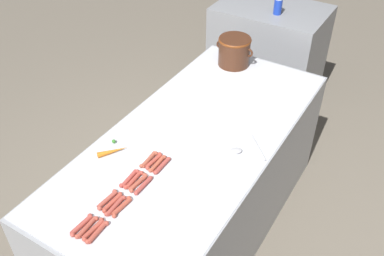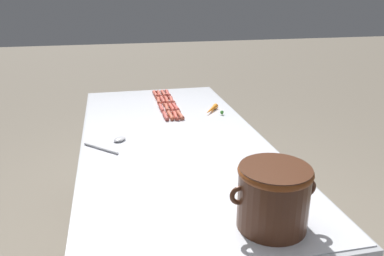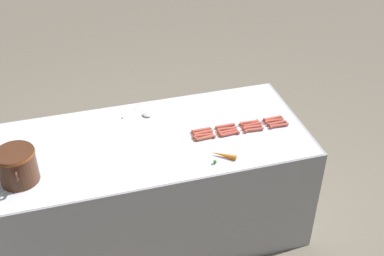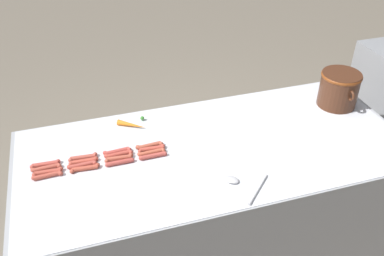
{
  "view_description": "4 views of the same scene",
  "coord_description": "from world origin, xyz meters",
  "px_view_note": "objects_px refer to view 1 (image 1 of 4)",
  "views": [
    {
      "loc": [
        0.99,
        -1.66,
        2.44
      ],
      "look_at": [
        -0.05,
        0.04,
        0.85
      ],
      "focal_mm": 40.18,
      "sensor_mm": 36.0,
      "label": 1
    },
    {
      "loc": [
        0.3,
        1.82,
        1.58
      ],
      "look_at": [
        -0.11,
        -0.03,
        0.88
      ],
      "focal_mm": 35.82,
      "sensor_mm": 36.0,
      "label": 2
    },
    {
      "loc": [
        -2.59,
        0.47,
        2.81
      ],
      "look_at": [
        -0.05,
        -0.25,
        0.92
      ],
      "focal_mm": 46.61,
      "sensor_mm": 36.0,
      "label": 3
    },
    {
      "loc": [
        1.64,
        -0.63,
        2.2
      ],
      "look_at": [
        -0.05,
        -0.11,
        0.96
      ],
      "focal_mm": 39.59,
      "sensor_mm": 36.0,
      "label": 4
    }
  ],
  "objects_px": {
    "hot_dog_1": "(107,200)",
    "hot_dog_3": "(149,159)",
    "hot_dog_13": "(122,207)",
    "hot_dog_6": "(134,180)",
    "hot_dog_9": "(115,206)",
    "hot_dog_8": "(93,229)",
    "hot_dog_4": "(87,227)",
    "hot_dog_5": "(112,202)",
    "back_cabinet": "(266,60)",
    "hot_dog_2": "(129,178)",
    "serving_spoon": "(244,150)",
    "hot_dog_11": "(157,164)",
    "soda_can": "(278,7)",
    "hot_dog_14": "(144,185)",
    "bean_pot": "(234,50)",
    "hot_dog_12": "(97,232)",
    "hot_dog_15": "(162,166)",
    "hot_dog_10": "(138,183)",
    "carrot": "(113,151)",
    "hot_dog_7": "(154,161)"
  },
  "relations": [
    {
      "from": "back_cabinet",
      "to": "hot_dog_3",
      "type": "relative_size",
      "value": 6.8
    },
    {
      "from": "hot_dog_3",
      "to": "hot_dog_8",
      "type": "relative_size",
      "value": 1.0
    },
    {
      "from": "hot_dog_11",
      "to": "hot_dog_9",
      "type": "bearing_deg",
      "value": -90.53
    },
    {
      "from": "back_cabinet",
      "to": "hot_dog_8",
      "type": "bearing_deg",
      "value": -85.79
    },
    {
      "from": "hot_dog_7",
      "to": "soda_can",
      "type": "bearing_deg",
      "value": 92.16
    },
    {
      "from": "hot_dog_1",
      "to": "soda_can",
      "type": "distance_m",
      "value": 2.18
    },
    {
      "from": "hot_dog_13",
      "to": "serving_spoon",
      "type": "bearing_deg",
      "value": 65.15
    },
    {
      "from": "hot_dog_13",
      "to": "serving_spoon",
      "type": "height_order",
      "value": "hot_dog_13"
    },
    {
      "from": "hot_dog_9",
      "to": "hot_dog_8",
      "type": "bearing_deg",
      "value": -88.8
    },
    {
      "from": "hot_dog_1",
      "to": "hot_dog_3",
      "type": "height_order",
      "value": "same"
    },
    {
      "from": "hot_dog_2",
      "to": "bean_pot",
      "type": "height_order",
      "value": "bean_pot"
    },
    {
      "from": "hot_dog_2",
      "to": "hot_dog_1",
      "type": "bearing_deg",
      "value": -90.72
    },
    {
      "from": "hot_dog_12",
      "to": "hot_dog_15",
      "type": "relative_size",
      "value": 1.0
    },
    {
      "from": "hot_dog_10",
      "to": "hot_dog_1",
      "type": "bearing_deg",
      "value": -109.06
    },
    {
      "from": "hot_dog_5",
      "to": "hot_dog_14",
      "type": "distance_m",
      "value": 0.18
    },
    {
      "from": "back_cabinet",
      "to": "hot_dog_12",
      "type": "relative_size",
      "value": 6.8
    },
    {
      "from": "hot_dog_14",
      "to": "hot_dog_4",
      "type": "bearing_deg",
      "value": -100.35
    },
    {
      "from": "hot_dog_1",
      "to": "hot_dog_4",
      "type": "height_order",
      "value": "same"
    },
    {
      "from": "hot_dog_15",
      "to": "hot_dog_11",
      "type": "bearing_deg",
      "value": -178.75
    },
    {
      "from": "hot_dog_3",
      "to": "hot_dog_2",
      "type": "bearing_deg",
      "value": -90.44
    },
    {
      "from": "back_cabinet",
      "to": "serving_spoon",
      "type": "bearing_deg",
      "value": -71.84
    },
    {
      "from": "hot_dog_13",
      "to": "soda_can",
      "type": "xyz_separation_m",
      "value": [
        -0.12,
        2.17,
        0.2
      ]
    },
    {
      "from": "hot_dog_9",
      "to": "serving_spoon",
      "type": "height_order",
      "value": "hot_dog_9"
    },
    {
      "from": "hot_dog_4",
      "to": "hot_dog_5",
      "type": "bearing_deg",
      "value": 89.28
    },
    {
      "from": "hot_dog_2",
      "to": "hot_dog_4",
      "type": "height_order",
      "value": "same"
    },
    {
      "from": "hot_dog_1",
      "to": "bean_pot",
      "type": "xyz_separation_m",
      "value": [
        -0.08,
        1.51,
        0.1
      ]
    },
    {
      "from": "hot_dog_2",
      "to": "hot_dog_9",
      "type": "relative_size",
      "value": 1.0
    },
    {
      "from": "hot_dog_6",
      "to": "soda_can",
      "type": "distance_m",
      "value": 2.01
    },
    {
      "from": "hot_dog_2",
      "to": "hot_dog_13",
      "type": "height_order",
      "value": "same"
    },
    {
      "from": "hot_dog_3",
      "to": "serving_spoon",
      "type": "xyz_separation_m",
      "value": [
        0.4,
        0.35,
        -0.0
      ]
    },
    {
      "from": "hot_dog_14",
      "to": "serving_spoon",
      "type": "height_order",
      "value": "hot_dog_14"
    },
    {
      "from": "hot_dog_1",
      "to": "serving_spoon",
      "type": "relative_size",
      "value": 0.67
    },
    {
      "from": "hot_dog_9",
      "to": "soda_can",
      "type": "distance_m",
      "value": 2.19
    },
    {
      "from": "hot_dog_1",
      "to": "hot_dog_5",
      "type": "xyz_separation_m",
      "value": [
        0.03,
        0.0,
        0.0
      ]
    },
    {
      "from": "hot_dog_2",
      "to": "hot_dog_11",
      "type": "height_order",
      "value": "same"
    },
    {
      "from": "hot_dog_8",
      "to": "hot_dog_13",
      "type": "height_order",
      "value": "same"
    },
    {
      "from": "hot_dog_6",
      "to": "bean_pot",
      "type": "height_order",
      "value": "bean_pot"
    },
    {
      "from": "hot_dog_8",
      "to": "bean_pot",
      "type": "xyz_separation_m",
      "value": [
        -0.14,
        1.68,
        0.1
      ]
    },
    {
      "from": "hot_dog_2",
      "to": "hot_dog_10",
      "type": "distance_m",
      "value": 0.06
    },
    {
      "from": "hot_dog_13",
      "to": "hot_dog_6",
      "type": "bearing_deg",
      "value": 109.09
    },
    {
      "from": "serving_spoon",
      "to": "hot_dog_2",
      "type": "bearing_deg",
      "value": -128.15
    },
    {
      "from": "hot_dog_7",
      "to": "hot_dog_11",
      "type": "relative_size",
      "value": 1.0
    },
    {
      "from": "hot_dog_14",
      "to": "hot_dog_9",
      "type": "bearing_deg",
      "value": -100.89
    },
    {
      "from": "serving_spoon",
      "to": "hot_dog_3",
      "type": "bearing_deg",
      "value": -139.36
    },
    {
      "from": "hot_dog_8",
      "to": "back_cabinet",
      "type": "bearing_deg",
      "value": 94.21
    },
    {
      "from": "hot_dog_8",
      "to": "serving_spoon",
      "type": "height_order",
      "value": "hot_dog_8"
    },
    {
      "from": "hot_dog_13",
      "to": "hot_dog_14",
      "type": "distance_m",
      "value": 0.17
    },
    {
      "from": "hot_dog_7",
      "to": "soda_can",
      "type": "height_order",
      "value": "soda_can"
    },
    {
      "from": "hot_dog_15",
      "to": "carrot",
      "type": "height_order",
      "value": "carrot"
    },
    {
      "from": "hot_dog_3",
      "to": "hot_dog_15",
      "type": "distance_m",
      "value": 0.09
    }
  ]
}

